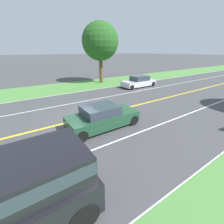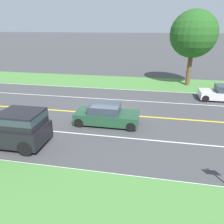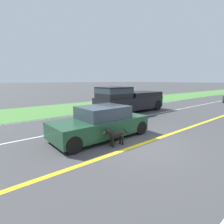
{
  "view_description": "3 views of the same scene",
  "coord_description": "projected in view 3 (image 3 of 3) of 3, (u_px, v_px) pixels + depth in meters",
  "views": [
    {
      "loc": [
        8.82,
        -3.48,
        4.3
      ],
      "look_at": [
        1.99,
        1.07,
        0.93
      ],
      "focal_mm": 24.0,
      "sensor_mm": 36.0,
      "label": 1
    },
    {
      "loc": [
        14.96,
        3.46,
        6.24
      ],
      "look_at": [
        1.7,
        0.91,
        0.87
      ],
      "focal_mm": 35.0,
      "sensor_mm": 36.0,
      "label": 2
    },
    {
      "loc": [
        -4.28,
        4.87,
        2.47
      ],
      "look_at": [
        1.38,
        0.18,
        1.13
      ],
      "focal_mm": 28.0,
      "sensor_mm": 36.0,
      "label": 3
    }
  ],
  "objects": [
    {
      "name": "lane_dash_same_dir",
      "position": [
        90.0,
        127.0,
        9.39
      ],
      "size": [
        0.1,
        160.0,
        0.01
      ],
      "primitive_type": "cube",
      "color": "white",
      "rests_on": "ground"
    },
    {
      "name": "centre_divider_line",
      "position": [
        138.0,
        145.0,
        6.74
      ],
      "size": [
        0.18,
        160.0,
        0.01
      ],
      "primitive_type": "cube",
      "color": "yellow",
      "rests_on": "ground"
    },
    {
      "name": "lane_edge_line_right",
      "position": [
        62.0,
        117.0,
        12.05
      ],
      "size": [
        0.14,
        160.0,
        0.01
      ],
      "primitive_type": "cube",
      "color": "white",
      "rests_on": "ground"
    },
    {
      "name": "ground_plane",
      "position": [
        138.0,
        145.0,
        6.74
      ],
      "size": [
        400.0,
        400.0,
        0.0
      ],
      "primitive_type": "plane",
      "color": "#424244"
    },
    {
      "name": "dog",
      "position": [
        115.0,
        134.0,
        6.59
      ],
      "size": [
        0.27,
        1.19,
        0.76
      ],
      "rotation": [
        0.0,
        0.0,
        -0.06
      ],
      "color": "black",
      "rests_on": "ground"
    },
    {
      "name": "ego_car",
      "position": [
        101.0,
        123.0,
        7.6
      ],
      "size": [
        1.89,
        4.22,
        1.37
      ],
      "color": "#1E472D",
      "rests_on": "ground"
    },
    {
      "name": "grass_verge_right",
      "position": [
        47.0,
        111.0,
        14.32
      ],
      "size": [
        6.0,
        160.0,
        0.03
      ],
      "primitive_type": "cube",
      "color": "#4C843D",
      "rests_on": "ground"
    },
    {
      "name": "pickup_truck",
      "position": [
        128.0,
        99.0,
        13.59
      ],
      "size": [
        2.13,
        5.75,
        2.01
      ],
      "color": "black",
      "rests_on": "ground"
    }
  ]
}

